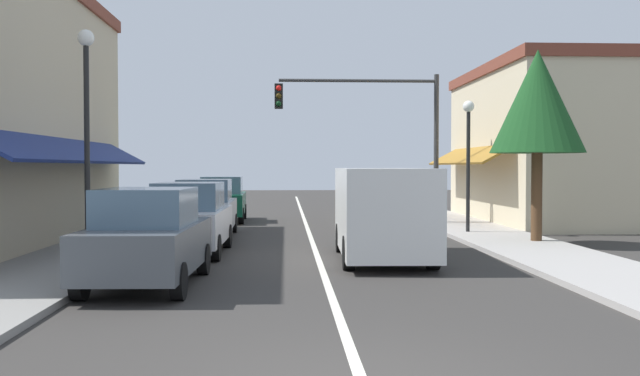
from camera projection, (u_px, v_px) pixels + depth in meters
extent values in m
plane|color=#33302D|center=(307.00, 228.00, 24.71)|extent=(80.00, 80.00, 0.00)
cube|color=gray|center=(150.00, 227.00, 24.43)|extent=(2.60, 56.00, 0.12)
cube|color=#A39E99|center=(461.00, 225.00, 24.97)|extent=(2.60, 56.00, 0.12)
cube|color=silver|center=(307.00, 228.00, 24.71)|extent=(0.14, 52.00, 0.01)
cube|color=slate|center=(53.00, 196.00, 18.34)|extent=(0.08, 10.64, 1.80)
cube|color=navy|center=(76.00, 150.00, 18.33)|extent=(1.27, 11.76, 0.73)
cube|color=slate|center=(4.00, 34.00, 15.15)|extent=(0.08, 1.10, 1.30)
cube|color=slate|center=(85.00, 72.00, 21.30)|extent=(0.08, 1.10, 1.30)
cube|color=beige|center=(553.00, 150.00, 27.09)|extent=(5.62, 10.00, 5.63)
cube|color=brown|center=(554.00, 72.00, 27.00)|extent=(5.82, 10.20, 0.40)
cube|color=slate|center=(483.00, 186.00, 27.00)|extent=(0.08, 7.60, 1.80)
cube|color=olive|center=(468.00, 155.00, 26.93)|extent=(1.27, 8.40, 0.73)
cube|color=slate|center=(501.00, 113.00, 24.72)|extent=(0.08, 1.10, 1.30)
cube|color=slate|center=(469.00, 121.00, 29.11)|extent=(0.08, 1.10, 1.30)
cube|color=#4C5156|center=(148.00, 247.00, 12.56)|extent=(1.84, 4.15, 0.80)
cube|color=slate|center=(147.00, 207.00, 12.44)|extent=(1.58, 2.04, 0.66)
cylinder|color=black|center=(124.00, 259.00, 13.91)|extent=(0.22, 0.63, 0.62)
cylinder|color=black|center=(204.00, 259.00, 13.94)|extent=(0.22, 0.63, 0.62)
cylinder|color=black|center=(80.00, 282.00, 11.21)|extent=(0.22, 0.63, 0.62)
cylinder|color=black|center=(179.00, 281.00, 11.24)|extent=(0.22, 0.63, 0.62)
cube|color=silver|center=(190.00, 225.00, 17.20)|extent=(1.78, 4.12, 0.80)
cube|color=slate|center=(189.00, 196.00, 17.07)|extent=(1.55, 2.02, 0.66)
cylinder|color=black|center=(168.00, 236.00, 18.53)|extent=(0.21, 0.62, 0.62)
cylinder|color=black|center=(227.00, 236.00, 18.59)|extent=(0.21, 0.62, 0.62)
cylinder|color=black|center=(146.00, 248.00, 15.83)|extent=(0.21, 0.62, 0.62)
cylinder|color=black|center=(216.00, 248.00, 15.88)|extent=(0.21, 0.62, 0.62)
cube|color=#B7BABF|center=(205.00, 214.00, 21.49)|extent=(1.79, 4.13, 0.80)
cube|color=slate|center=(205.00, 190.00, 21.37)|extent=(1.55, 2.03, 0.66)
cylinder|color=black|center=(185.00, 223.00, 22.80)|extent=(0.21, 0.62, 0.62)
cylinder|color=black|center=(234.00, 223.00, 22.90)|extent=(0.21, 0.62, 0.62)
cylinder|color=black|center=(173.00, 231.00, 20.10)|extent=(0.21, 0.62, 0.62)
cylinder|color=black|center=(228.00, 231.00, 20.20)|extent=(0.21, 0.62, 0.62)
cube|color=#0F4C33|center=(222.00, 203.00, 27.51)|extent=(1.82, 4.14, 0.80)
cube|color=slate|center=(222.00, 185.00, 27.39)|extent=(1.57, 2.04, 0.66)
cylinder|color=black|center=(205.00, 212.00, 28.82)|extent=(0.21, 0.62, 0.62)
cylinder|color=black|center=(244.00, 211.00, 28.93)|extent=(0.21, 0.62, 0.62)
cylinder|color=black|center=(199.00, 216.00, 26.12)|extent=(0.21, 0.62, 0.62)
cylinder|color=black|center=(241.00, 216.00, 26.24)|extent=(0.21, 0.62, 0.62)
cube|color=silver|center=(383.00, 210.00, 16.11)|extent=(2.09, 5.05, 1.90)
cube|color=slate|center=(372.00, 188.00, 18.49)|extent=(1.73, 0.32, 0.84)
cube|color=black|center=(372.00, 229.00, 18.71)|extent=(1.87, 0.25, 0.24)
cylinder|color=black|center=(341.00, 238.00, 17.66)|extent=(0.26, 0.73, 0.72)
cylinder|color=black|center=(410.00, 238.00, 17.70)|extent=(0.26, 0.73, 0.72)
cylinder|color=black|center=(349.00, 253.00, 14.56)|extent=(0.26, 0.73, 0.72)
cylinder|color=black|center=(433.00, 253.00, 14.60)|extent=(0.26, 0.73, 0.72)
cylinder|color=#333333|center=(436.00, 150.00, 25.81)|extent=(0.18, 0.18, 5.56)
cylinder|color=#333333|center=(358.00, 81.00, 25.59)|extent=(5.80, 0.12, 0.12)
cube|color=black|center=(279.00, 96.00, 25.28)|extent=(0.30, 0.24, 0.90)
sphere|color=red|center=(279.00, 88.00, 25.14)|extent=(0.20, 0.20, 0.20)
sphere|color=#3D2D0C|center=(279.00, 96.00, 25.15)|extent=(0.20, 0.20, 0.20)
sphere|color=#0C3316|center=(279.00, 104.00, 25.16)|extent=(0.20, 0.20, 0.20)
cylinder|color=black|center=(87.00, 156.00, 15.28)|extent=(0.12, 0.12, 4.78)
sphere|color=white|center=(86.00, 38.00, 15.20)|extent=(0.36, 0.36, 0.36)
cylinder|color=black|center=(468.00, 174.00, 21.90)|extent=(0.12, 0.12, 3.86)
sphere|color=white|center=(469.00, 106.00, 21.83)|extent=(0.36, 0.36, 0.36)
cylinder|color=#4C331E|center=(537.00, 192.00, 19.21)|extent=(0.30, 0.30, 2.92)
cone|color=#19471E|center=(538.00, 101.00, 19.14)|extent=(2.57, 2.57, 2.83)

